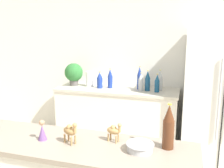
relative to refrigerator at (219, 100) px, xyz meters
The scene contains 17 objects.
wall_back 1.22m from the refrigerator, 160.02° to the left, with size 8.00×0.06×2.55m.
back_counter 1.42m from the refrigerator, behind, with size 1.73×0.63×0.92m.
refrigerator is the anchor object (origin of this frame).
potted_plant 2.06m from the refrigerator, behind, with size 0.27×0.27×0.34m.
paper_towel_roll 1.80m from the refrigerator, behind, with size 0.11×0.11×0.22m.
back_bottle_0 0.81m from the refrigerator, behind, with size 0.06×0.06×0.25m.
back_bottle_1 1.07m from the refrigerator, behind, with size 0.06×0.06×0.33m.
back_bottle_2 1.03m from the refrigerator, behind, with size 0.06×0.06×0.25m.
back_bottle_3 1.61m from the refrigerator, behind, with size 0.08×0.08×0.24m.
back_bottle_4 0.79m from the refrigerator, behind, with size 0.08×0.08×0.29m.
back_bottle_5 1.48m from the refrigerator, behind, with size 0.07×0.07×0.28m.
back_bottle_6 0.94m from the refrigerator, behind, with size 0.07×0.07×0.28m.
wine_bottle 1.78m from the refrigerator, 106.78° to the right, with size 0.08×0.08×0.31m.
fruit_bowl 1.92m from the refrigerator, 110.94° to the right, with size 0.19×0.19×0.05m.
camel_figurine 1.92m from the refrigerator, 117.58° to the right, with size 0.12×0.08×0.15m.
camel_figurine_second 2.17m from the refrigerator, 122.83° to the right, with size 0.13×0.10×0.16m.
wise_man_figurine_crimson 2.30m from the refrigerator, 127.45° to the right, with size 0.07×0.07×0.15m.
Camera 1 is at (0.67, -0.97, 1.69)m, focal length 40.00 mm.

